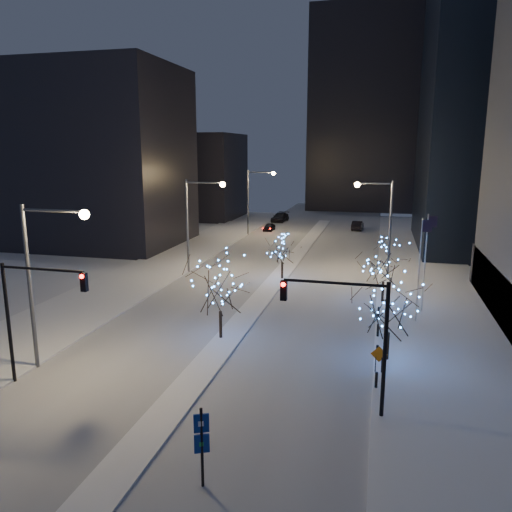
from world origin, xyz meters
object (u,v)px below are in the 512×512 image
(car_far, at_px, (280,217))
(construction_sign, at_px, (379,357))
(street_lamp_w_far, at_px, (255,193))
(holiday_tree_plaza_near, at_px, (390,307))
(street_lamp_w_near, at_px, (43,265))
(traffic_signal_east, at_px, (353,325))
(wayfinding_sign, at_px, (202,439))
(holiday_tree_median_near, at_px, (220,287))
(street_lamp_east, at_px, (382,216))
(car_near, at_px, (269,227))
(street_lamp_w_mid, at_px, (196,213))
(holiday_tree_plaza_far, at_px, (384,263))
(traffic_signal_west, at_px, (30,304))
(holiday_tree_median_far, at_px, (282,250))
(car_mid, at_px, (358,225))

(car_far, xyz_separation_m, construction_sign, (18.29, -61.39, 0.32))
(street_lamp_w_far, xyz_separation_m, holiday_tree_plaza_near, (19.74, -43.89, -2.95))
(street_lamp_w_near, height_order, holiday_tree_plaza_near, street_lamp_w_near)
(traffic_signal_east, height_order, wayfinding_sign, traffic_signal_east)
(holiday_tree_median_near, relative_size, wayfinding_sign, 1.80)
(street_lamp_east, xyz_separation_m, traffic_signal_east, (-1.14, -29.00, -1.69))
(car_near, bearing_deg, street_lamp_w_mid, -91.02)
(street_lamp_w_mid, bearing_deg, construction_sign, -47.47)
(holiday_tree_median_near, xyz_separation_m, holiday_tree_plaza_near, (11.30, -0.98, -0.25))
(street_lamp_w_far, bearing_deg, holiday_tree_plaza_far, -58.24)
(street_lamp_w_far, relative_size, traffic_signal_west, 1.43)
(street_lamp_w_mid, relative_size, car_near, 2.72)
(traffic_signal_west, xyz_separation_m, holiday_tree_plaza_near, (19.24, 8.12, -1.21))
(car_near, bearing_deg, street_lamp_w_near, -89.83)
(holiday_tree_plaza_far, bearing_deg, street_lamp_w_near, -136.26)
(construction_sign, bearing_deg, street_lamp_w_far, 111.86)
(traffic_signal_east, bearing_deg, traffic_signal_west, -176.71)
(street_lamp_w_near, distance_m, traffic_signal_east, 17.99)
(construction_sign, bearing_deg, street_lamp_w_near, -169.02)
(car_far, xyz_separation_m, holiday_tree_median_near, (7.49, -58.33, 2.99))
(wayfinding_sign, bearing_deg, street_lamp_w_near, 123.12)
(street_lamp_w_far, bearing_deg, wayfinding_sign, -77.74)
(street_lamp_east, bearing_deg, street_lamp_w_mid, -171.04)
(street_lamp_w_near, bearing_deg, car_near, 88.60)
(street_lamp_w_mid, xyz_separation_m, traffic_signal_west, (0.50, -27.00, -1.74))
(traffic_signal_west, bearing_deg, holiday_tree_median_far, 71.23)
(traffic_signal_east, bearing_deg, street_lamp_east, 87.74)
(car_near, relative_size, car_far, 0.66)
(holiday_tree_median_far, bearing_deg, street_lamp_w_mid, 175.76)
(street_lamp_w_far, distance_m, traffic_signal_east, 54.07)
(street_lamp_east, height_order, traffic_signal_east, street_lamp_east)
(car_near, distance_m, holiday_tree_plaza_near, 51.85)
(car_near, xyz_separation_m, wayfinding_sign, (11.27, -62.50, 1.45))
(street_lamp_w_mid, relative_size, traffic_signal_east, 1.43)
(street_lamp_w_far, distance_m, street_lamp_east, 29.08)
(street_lamp_w_near, distance_m, car_far, 65.67)
(car_mid, height_order, holiday_tree_median_near, holiday_tree_median_near)
(holiday_tree_plaza_far, bearing_deg, street_lamp_w_far, 121.76)
(street_lamp_w_mid, distance_m, wayfinding_sign, 35.60)
(traffic_signal_west, bearing_deg, holiday_tree_median_near, 48.88)
(traffic_signal_east, xyz_separation_m, car_far, (-16.93, 66.42, -3.95))
(traffic_signal_west, xyz_separation_m, holiday_tree_plaza_far, (18.94, 20.61, -1.21))
(street_lamp_w_far, distance_m, car_far, 16.46)
(street_lamp_w_mid, bearing_deg, car_mid, 65.80)
(traffic_signal_east, distance_m, holiday_tree_median_near, 12.47)
(holiday_tree_median_far, bearing_deg, street_lamp_w_far, 110.17)
(traffic_signal_east, height_order, construction_sign, traffic_signal_east)
(holiday_tree_median_far, bearing_deg, holiday_tree_median_near, -93.33)
(traffic_signal_east, bearing_deg, holiday_tree_plaza_far, 85.45)
(street_lamp_w_mid, bearing_deg, holiday_tree_median_far, -4.24)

